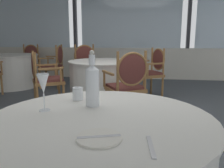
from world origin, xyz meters
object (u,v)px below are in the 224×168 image
object	(u,v)px
wine_glass	(43,85)
dining_chair_1_1	(43,75)
dining_chair_0_1	(55,63)
water_tumbler	(78,94)
water_bottle	(92,84)
dining_chair_0_2	(30,59)
dining_chair_1_0	(86,64)
dining_chair_1_2	(128,81)
side_plate	(99,138)
dining_chair_1_3	(152,69)

from	to	relation	value
wine_glass	dining_chair_1_1	distance (m)	2.52
dining_chair_0_1	wine_glass	bearing A→B (deg)	107.67
water_tumbler	dining_chair_0_1	size ratio (longest dim) A/B	0.09
water_bottle	dining_chair_1_1	size ratio (longest dim) A/B	0.36
dining_chair_0_2	dining_chair_1_0	xyz separation A→B (m)	(1.90, -1.22, 0.02)
wine_glass	dining_chair_0_2	bearing A→B (deg)	117.78
dining_chair_0_1	water_tumbler	bearing A→B (deg)	110.67
wine_glass	dining_chair_1_2	xyz separation A→B (m)	(0.35, 1.90, -0.33)
side_plate	dining_chair_1_3	bearing A→B (deg)	84.74
dining_chair_1_0	dining_chair_1_3	size ratio (longest dim) A/B	1.05
dining_chair_0_2	dining_chair_1_3	world-z (taller)	dining_chair_1_3
dining_chair_1_3	dining_chair_0_1	bearing A→B (deg)	-45.38
water_bottle	wine_glass	bearing A→B (deg)	-152.31
side_plate	wine_glass	bearing A→B (deg)	139.12
dining_chair_0_2	dining_chair_1_3	size ratio (longest dim) A/B	1.00
wine_glass	dining_chair_1_0	size ratio (longest dim) A/B	0.22
side_plate	dining_chair_0_2	world-z (taller)	dining_chair_0_2
water_bottle	wine_glass	world-z (taller)	water_bottle
side_plate	water_bottle	world-z (taller)	water_bottle
dining_chair_1_2	side_plate	bearing A→B (deg)	150.75
dining_chair_0_1	dining_chair_1_0	bearing A→B (deg)	161.47
water_tumbler	dining_chair_1_2	bearing A→B (deg)	82.16
side_plate	dining_chair_1_2	xyz separation A→B (m)	(-0.03, 2.23, -0.18)
wine_glass	dining_chair_0_1	world-z (taller)	dining_chair_0_1
dining_chair_1_2	dining_chair_1_3	distance (m)	1.44
water_tumbler	dining_chair_1_1	xyz separation A→B (m)	(-1.16, 2.02, -0.23)
wine_glass	dining_chair_1_2	distance (m)	1.96
dining_chair_0_1	dining_chair_0_2	bearing A→B (deg)	-44.92
dining_chair_0_2	dining_chair_1_0	world-z (taller)	dining_chair_1_0
dining_chair_1_3	side_plate	bearing A→B (deg)	54.64
dining_chair_0_1	dining_chair_1_3	world-z (taller)	dining_chair_0_1
water_bottle	dining_chair_1_2	bearing A→B (deg)	86.87
dining_chair_1_0	dining_chair_1_2	size ratio (longest dim) A/B	1.02
side_plate	dining_chair_1_0	distance (m)	4.14
wine_glass	water_tumbler	xyz separation A→B (m)	(0.12, 0.26, -0.11)
dining_chair_1_0	dining_chair_1_2	xyz separation A→B (m)	(1.02, -1.77, -0.00)
water_bottle	dining_chair_1_2	xyz separation A→B (m)	(0.10, 1.77, -0.31)
water_tumbler	dining_chair_1_0	world-z (taller)	dining_chair_1_0
dining_chair_1_1	dining_chair_1_3	world-z (taller)	dining_chair_1_3
water_tumbler	dining_chair_0_2	bearing A→B (deg)	120.25
dining_chair_1_2	dining_chair_0_2	bearing A→B (deg)	14.30
dining_chair_1_1	dining_chair_0_2	bearing A→B (deg)	90.40
water_bottle	dining_chair_0_2	distance (m)	5.54
side_plate	water_bottle	distance (m)	0.50
dining_chair_1_0	water_tumbler	bearing A→B (deg)	-16.93
water_tumbler	water_bottle	bearing A→B (deg)	-43.66
dining_chair_1_1	dining_chair_1_2	distance (m)	1.44
side_plate	water_bottle	bearing A→B (deg)	105.57
dining_chair_0_2	dining_chair_1_2	size ratio (longest dim) A/B	0.96
water_bottle	dining_chair_0_1	distance (m)	4.14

